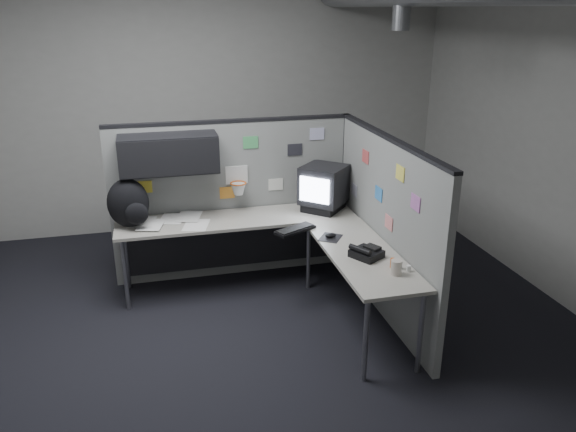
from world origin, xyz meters
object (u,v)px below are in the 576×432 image
object	(u,v)px
desk	(268,237)
monitor	(324,188)
keyboard	(295,229)
phone	(366,253)
backpack	(129,204)

from	to	relation	value
desk	monitor	xyz separation A→B (m)	(0.63, 0.31, 0.35)
keyboard	phone	world-z (taller)	phone
monitor	phone	size ratio (longest dim) A/B	1.87
keyboard	desk	bearing A→B (deg)	155.74
monitor	phone	bearing A→B (deg)	-92.43
monitor	backpack	distance (m)	1.88
keyboard	backpack	distance (m)	1.54
keyboard	backpack	xyz separation A→B (m)	(-1.45, 0.47, 0.21)
keyboard	backpack	bearing A→B (deg)	179.80
monitor	backpack	world-z (taller)	backpack
monitor	backpack	size ratio (longest dim) A/B	1.21
desk	backpack	world-z (taller)	backpack
monitor	phone	xyz separation A→B (m)	(-0.00, -1.19, -0.19)
backpack	monitor	bearing A→B (deg)	-7.16
backpack	phone	bearing A→B (deg)	-39.78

